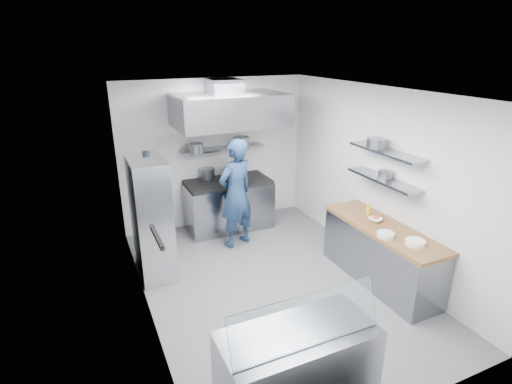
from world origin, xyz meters
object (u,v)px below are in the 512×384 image
wire_rack (151,218)px  display_case (297,368)px  gas_range (229,206)px  chef (236,194)px

wire_rack → display_case: size_ratio=1.23×
wire_rack → gas_range: bearing=33.7°
gas_range → display_case: gas_range is taller
wire_rack → chef: bearing=13.5°
display_case → wire_rack: bearing=104.6°
chef → display_case: 3.49m
gas_range → display_case: bearing=-101.7°
chef → wire_rack: size_ratio=1.04×
chef → wire_rack: (-1.50, -0.36, -0.04)m
gas_range → wire_rack: wire_rack is taller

